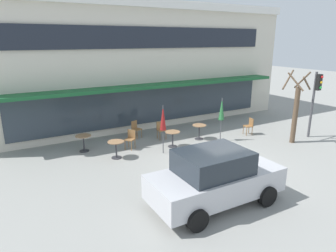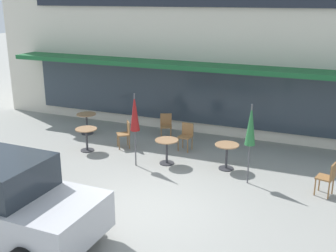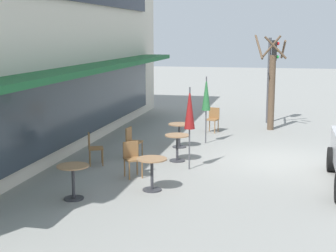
{
  "view_description": "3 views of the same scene",
  "coord_description": "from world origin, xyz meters",
  "px_view_note": "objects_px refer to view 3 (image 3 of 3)",
  "views": [
    {
      "loc": [
        -7.58,
        -8.8,
        4.94
      ],
      "look_at": [
        -0.55,
        3.33,
        0.88
      ],
      "focal_mm": 32.0,
      "sensor_mm": 36.0,
      "label": 1
    },
    {
      "loc": [
        4.01,
        -8.13,
        4.84
      ],
      "look_at": [
        -0.59,
        2.77,
        1.19
      ],
      "focal_mm": 45.0,
      "sensor_mm": 36.0,
      "label": 2
    },
    {
      "loc": [
        -14.52,
        -0.11,
        3.59
      ],
      "look_at": [
        0.14,
        3.19,
        0.86
      ],
      "focal_mm": 55.0,
      "sensor_mm": 36.0,
      "label": 3
    }
  ],
  "objects_px": {
    "cafe_chair_1": "(132,140)",
    "street_tree": "(272,86)",
    "patio_umbrella_green_folded": "(206,94)",
    "traffic_light_pole": "(272,66)",
    "cafe_table_mid_patio": "(73,176)",
    "cafe_table_by_tree": "(177,143)",
    "cafe_chair_2": "(132,156)",
    "patio_umbrella_cream_folded": "(190,109)",
    "cafe_chair_0": "(93,146)",
    "cafe_table_streetside": "(152,169)",
    "cafe_table_near_wall": "(179,131)",
    "cafe_chair_3": "(213,118)"
  },
  "relations": [
    {
      "from": "cafe_chair_2",
      "to": "cafe_table_by_tree",
      "type": "bearing_deg",
      "value": -23.25
    },
    {
      "from": "patio_umbrella_green_folded",
      "to": "street_tree",
      "type": "distance_m",
      "value": 3.54
    },
    {
      "from": "cafe_chair_2",
      "to": "traffic_light_pole",
      "type": "height_order",
      "value": "traffic_light_pole"
    },
    {
      "from": "patio_umbrella_green_folded",
      "to": "cafe_table_mid_patio",
      "type": "bearing_deg",
      "value": 163.02
    },
    {
      "from": "street_tree",
      "to": "cafe_table_mid_patio",
      "type": "bearing_deg",
      "value": 156.99
    },
    {
      "from": "street_tree",
      "to": "cafe_chair_2",
      "type": "bearing_deg",
      "value": 156.25
    },
    {
      "from": "cafe_table_streetside",
      "to": "patio_umbrella_green_folded",
      "type": "height_order",
      "value": "patio_umbrella_green_folded"
    },
    {
      "from": "cafe_table_mid_patio",
      "to": "patio_umbrella_green_folded",
      "type": "xyz_separation_m",
      "value": [
        6.38,
        -1.95,
        1.11
      ]
    },
    {
      "from": "street_tree",
      "to": "cafe_table_near_wall",
      "type": "bearing_deg",
      "value": 143.73
    },
    {
      "from": "street_tree",
      "to": "patio_umbrella_green_folded",
      "type": "bearing_deg",
      "value": 145.58
    },
    {
      "from": "patio_umbrella_green_folded",
      "to": "cafe_chair_2",
      "type": "xyz_separation_m",
      "value": [
        -4.38,
        1.21,
        -1.1
      ]
    },
    {
      "from": "cafe_table_near_wall",
      "to": "cafe_table_streetside",
      "type": "relative_size",
      "value": 1.0
    },
    {
      "from": "patio_umbrella_green_folded",
      "to": "cafe_chair_0",
      "type": "distance_m",
      "value": 4.49
    },
    {
      "from": "cafe_table_near_wall",
      "to": "patio_umbrella_green_folded",
      "type": "bearing_deg",
      "value": -42.39
    },
    {
      "from": "cafe_chair_3",
      "to": "cafe_chair_2",
      "type": "bearing_deg",
      "value": 169.58
    },
    {
      "from": "cafe_table_mid_patio",
      "to": "patio_umbrella_cream_folded",
      "type": "distance_m",
      "value": 3.8
    },
    {
      "from": "cafe_table_mid_patio",
      "to": "patio_umbrella_green_folded",
      "type": "bearing_deg",
      "value": -16.98
    },
    {
      "from": "cafe_chair_2",
      "to": "cafe_chair_0",
      "type": "bearing_deg",
      "value": 57.56
    },
    {
      "from": "cafe_table_streetside",
      "to": "cafe_table_by_tree",
      "type": "xyz_separation_m",
      "value": [
        2.83,
        -0.01,
        0.0
      ]
    },
    {
      "from": "cafe_chair_0",
      "to": "traffic_light_pole",
      "type": "bearing_deg",
      "value": -29.78
    },
    {
      "from": "patio_umbrella_cream_folded",
      "to": "street_tree",
      "type": "height_order",
      "value": "street_tree"
    },
    {
      "from": "cafe_table_by_tree",
      "to": "traffic_light_pole",
      "type": "xyz_separation_m",
      "value": [
        6.98,
        -2.37,
        1.78
      ]
    },
    {
      "from": "cafe_chair_1",
      "to": "cafe_chair_2",
      "type": "bearing_deg",
      "value": -163.33
    },
    {
      "from": "cafe_chair_2",
      "to": "cafe_chair_1",
      "type": "bearing_deg",
      "value": 16.67
    },
    {
      "from": "traffic_light_pole",
      "to": "street_tree",
      "type": "bearing_deg",
      "value": -177.84
    },
    {
      "from": "cafe_table_by_tree",
      "to": "cafe_chair_2",
      "type": "xyz_separation_m",
      "value": [
        -1.82,
        0.78,
        0.01
      ]
    },
    {
      "from": "cafe_chair_0",
      "to": "cafe_chair_1",
      "type": "distance_m",
      "value": 1.33
    },
    {
      "from": "cafe_chair_3",
      "to": "traffic_light_pole",
      "type": "relative_size",
      "value": 0.26
    },
    {
      "from": "cafe_chair_0",
      "to": "street_tree",
      "type": "distance_m",
      "value": 7.98
    },
    {
      "from": "patio_umbrella_green_folded",
      "to": "street_tree",
      "type": "xyz_separation_m",
      "value": [
        2.92,
        -2.0,
        0.01
      ]
    },
    {
      "from": "cafe_chair_2",
      "to": "traffic_light_pole",
      "type": "xyz_separation_m",
      "value": [
        8.8,
        -3.16,
        1.77
      ]
    },
    {
      "from": "cafe_chair_1",
      "to": "street_tree",
      "type": "relative_size",
      "value": 0.25
    },
    {
      "from": "cafe_table_near_wall",
      "to": "cafe_table_by_tree",
      "type": "bearing_deg",
      "value": -170.45
    },
    {
      "from": "cafe_table_mid_patio",
      "to": "cafe_chair_0",
      "type": "xyz_separation_m",
      "value": [
        2.88,
        0.64,
        0.01
      ]
    },
    {
      "from": "patio_umbrella_green_folded",
      "to": "cafe_table_streetside",
      "type": "bearing_deg",
      "value": 175.38
    },
    {
      "from": "patio_umbrella_green_folded",
      "to": "traffic_light_pole",
      "type": "xyz_separation_m",
      "value": [
        4.42,
        -1.95,
        0.67
      ]
    },
    {
      "from": "cafe_chair_2",
      "to": "street_tree",
      "type": "distance_m",
      "value": 8.06
    },
    {
      "from": "cafe_table_streetside",
      "to": "cafe_chair_1",
      "type": "bearing_deg",
      "value": 24.71
    },
    {
      "from": "cafe_table_mid_patio",
      "to": "cafe_table_by_tree",
      "type": "bearing_deg",
      "value": -21.67
    },
    {
      "from": "cafe_chair_1",
      "to": "cafe_chair_0",
      "type": "bearing_deg",
      "value": 143.07
    },
    {
      "from": "cafe_table_mid_patio",
      "to": "cafe_chair_1",
      "type": "relative_size",
      "value": 0.85
    },
    {
      "from": "cafe_table_by_tree",
      "to": "patio_umbrella_green_folded",
      "type": "xyz_separation_m",
      "value": [
        2.56,
        -0.43,
        1.11
      ]
    },
    {
      "from": "patio_umbrella_cream_folded",
      "to": "cafe_chair_1",
      "type": "relative_size",
      "value": 2.47
    },
    {
      "from": "cafe_table_streetside",
      "to": "cafe_chair_1",
      "type": "distance_m",
      "value": 3.24
    },
    {
      "from": "cafe_table_by_tree",
      "to": "cafe_chair_1",
      "type": "bearing_deg",
      "value": 85.17
    },
    {
      "from": "patio_umbrella_green_folded",
      "to": "cafe_chair_1",
      "type": "height_order",
      "value": "patio_umbrella_green_folded"
    },
    {
      "from": "cafe_table_near_wall",
      "to": "cafe_chair_1",
      "type": "xyz_separation_m",
      "value": [
        -1.65,
        1.07,
        0.01
      ]
    },
    {
      "from": "cafe_table_mid_patio",
      "to": "traffic_light_pole",
      "type": "relative_size",
      "value": 0.22
    },
    {
      "from": "traffic_light_pole",
      "to": "patio_umbrella_cream_folded",
      "type": "bearing_deg",
      "value": 166.39
    },
    {
      "from": "cafe_chair_2",
      "to": "cafe_chair_3",
      "type": "xyz_separation_m",
      "value": [
        6.39,
        -1.18,
        0.0
      ]
    }
  ]
}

